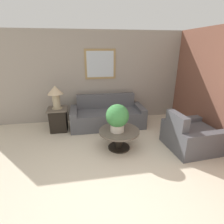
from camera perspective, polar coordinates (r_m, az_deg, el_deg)
ground_plane at (r=2.93m, az=1.62°, el=-26.84°), size 20.00×20.00×0.00m
wall_back at (r=5.26m, az=-5.22°, el=11.20°), size 7.10×0.09×2.60m
wall_right at (r=4.71m, az=30.10°, el=7.35°), size 0.06×5.21×2.60m
couch_main at (r=5.01m, az=-1.49°, el=-1.35°), size 2.05×0.85×0.86m
armchair at (r=4.28m, az=24.14°, el=-7.31°), size 1.06×1.06×0.86m
coffee_table at (r=3.89m, az=2.34°, el=-7.56°), size 0.89×0.89×0.44m
side_table at (r=4.93m, az=-17.07°, el=-2.27°), size 0.51×0.51×0.63m
table_lamp at (r=4.71m, az=-17.97°, el=5.77°), size 0.40×0.40×0.61m
potted_plant_on_table at (r=3.67m, az=1.76°, el=-1.69°), size 0.49×0.49×0.60m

